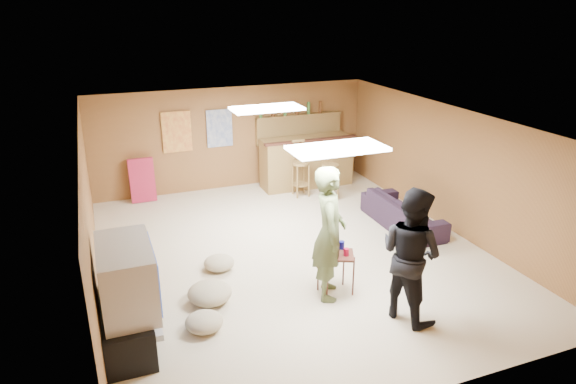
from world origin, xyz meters
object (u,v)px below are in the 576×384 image
object	(u,v)px
bar_counter	(306,162)
sofa	(403,212)
tv_body	(127,277)
tray_table	(336,273)
person_black	(411,254)
person_olive	(329,233)

from	to	relation	value
bar_counter	sofa	size ratio (longest dim) A/B	1.07
tv_body	tray_table	xyz separation A→B (m)	(2.77, 0.15, -0.59)
tv_body	person_black	world-z (taller)	person_black
person_olive	tray_table	distance (m)	0.65
person_olive	tray_table	xyz separation A→B (m)	(0.12, -0.01, -0.64)
person_olive	person_black	size ratio (longest dim) A/B	1.06
sofa	person_olive	bearing A→B (deg)	126.55
person_black	sofa	size ratio (longest dim) A/B	0.95
sofa	tray_table	size ratio (longest dim) A/B	3.06
person_olive	person_black	xyz separation A→B (m)	(0.74, -0.83, -0.06)
person_black	bar_counter	bearing A→B (deg)	-27.04
person_black	sofa	distance (m)	2.97
person_black	tray_table	xyz separation A→B (m)	(-0.62, 0.83, -0.58)
tray_table	tv_body	bearing A→B (deg)	-176.91
bar_counter	person_olive	bearing A→B (deg)	-109.25
bar_counter	person_black	world-z (taller)	person_black
sofa	tray_table	xyz separation A→B (m)	(-2.16, -1.64, 0.03)
bar_counter	sofa	bearing A→B (deg)	-73.75
person_olive	sofa	distance (m)	2.88
tv_body	person_olive	distance (m)	2.65
person_olive	sofa	world-z (taller)	person_olive
tv_body	sofa	xyz separation A→B (m)	(4.93, 1.79, -0.63)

